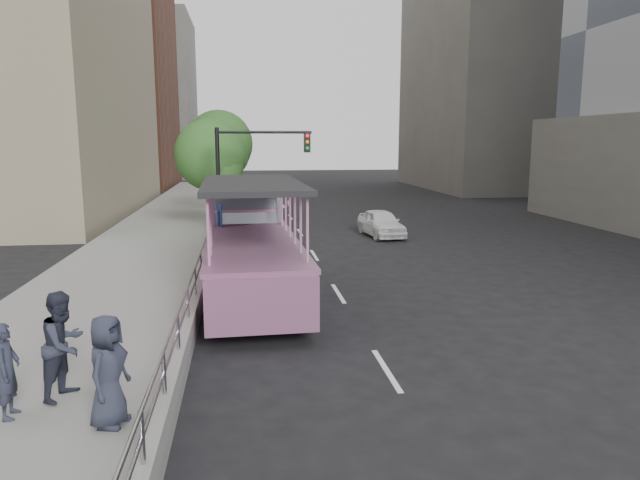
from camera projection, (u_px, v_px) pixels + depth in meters
ground at (324, 339)px, 13.46m from camera, size 160.00×160.00×0.00m
sidewalk at (144, 256)px, 22.45m from camera, size 5.50×80.00×0.30m
kerb_wall at (196, 301)px, 14.92m from camera, size 0.24×30.00×0.36m
guardrail at (195, 276)px, 14.81m from camera, size 0.07×22.00×0.71m
duck_boat at (251, 249)px, 17.70m from camera, size 2.92×10.62×3.50m
car at (381, 223)px, 27.96m from camera, size 1.92×3.99×1.31m
pedestrian_near at (7, 370)px, 8.91m from camera, size 0.41×0.59×1.55m
pedestrian_mid at (64, 345)px, 9.62m from camera, size 0.98×1.09×1.85m
pedestrian_far at (108, 371)px, 8.65m from camera, size 0.78×0.98×1.75m
parking_sign at (220, 232)px, 19.15m from camera, size 0.18×0.56×2.54m
traffic_signal at (246, 167)px, 24.84m from camera, size 4.20×0.32×5.20m
street_tree_near at (212, 158)px, 27.93m from camera, size 3.52×3.52×5.72m
street_tree_far at (221, 146)px, 33.73m from camera, size 3.97×3.97×6.45m
midrise_brick at (74, 54)px, 55.76m from camera, size 18.00×16.00×26.00m
midrise_stone_a at (529, 22)px, 55.14m from camera, size 20.00×20.00×32.00m
midrise_stone_b at (129, 98)px, 72.16m from camera, size 16.00×14.00×20.00m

